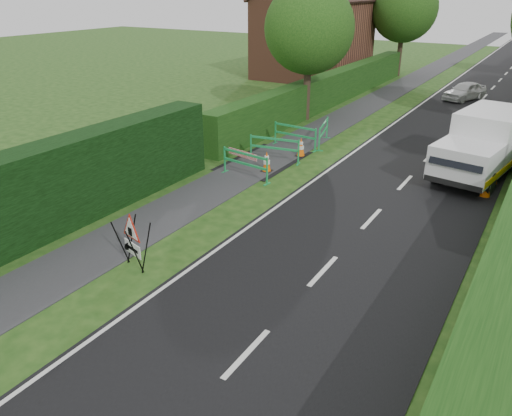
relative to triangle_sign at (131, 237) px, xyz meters
The scene contains 20 objects.
ground 2.86m from the triangle_sign, 54.63° to the right, with size 120.00×120.00×0.00m, color #1A4112.
road_surface 33.04m from the triangle_sign, 82.90° to the left, with size 6.00×90.00×0.02m, color black.
footpath 32.82m from the triangle_sign, 92.48° to the left, with size 2.00×90.00×0.02m, color #2D2D30.
hedge_west_far 20.09m from the triangle_sign, 99.81° to the left, with size 1.00×24.00×1.80m, color #14380F.
house_west 29.09m from the triangle_sign, 106.86° to the left, with size 7.50×7.40×7.88m.
tree_nw 16.46m from the triangle_sign, 100.84° to the left, with size 4.40×4.40×6.70m.
tree_fw 32.16m from the triangle_sign, 95.43° to the left, with size 4.80×4.80×7.24m.
triangle_sign is the anchor object (origin of this frame).
works_van 13.02m from the triangle_sign, 61.87° to the left, with size 2.73×5.29×2.30m.
traffic_cone_0 11.53m from the triangle_sign, 54.46° to the left, with size 0.38×0.38×0.79m.
traffic_cone_1 12.71m from the triangle_sign, 57.99° to the left, with size 0.38×0.38×0.79m.
traffic_cone_2 15.23m from the triangle_sign, 62.72° to the left, with size 0.38×0.38×0.79m.
traffic_cone_3 7.81m from the triangle_sign, 95.27° to the left, with size 0.38×0.38×0.79m.
traffic_cone_4 10.10m from the triangle_sign, 92.56° to the left, with size 0.38×0.38×0.79m.
ped_barrier_0 6.83m from the triangle_sign, 98.60° to the left, with size 2.09×0.64×1.00m.
ped_barrier_1 9.01m from the triangle_sign, 96.76° to the left, with size 2.09×0.67×1.00m.
ped_barrier_2 11.09m from the triangle_sign, 96.31° to the left, with size 2.08×0.50×1.00m.
ped_barrier_3 12.10m from the triangle_sign, 91.74° to the left, with size 0.86×2.08×1.00m.
redwhite_plank 8.18m from the triangle_sign, 103.40° to the left, with size 1.50×0.04×0.25m, color red.
hatchback_car 25.31m from the triangle_sign, 82.96° to the left, with size 1.28×3.18×1.08m, color silver.
Camera 1 is at (6.56, -5.33, 6.41)m, focal length 35.00 mm.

